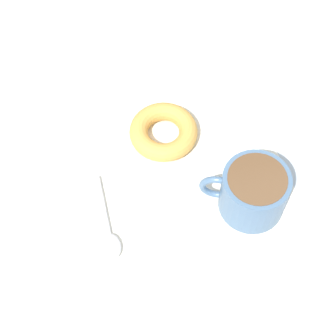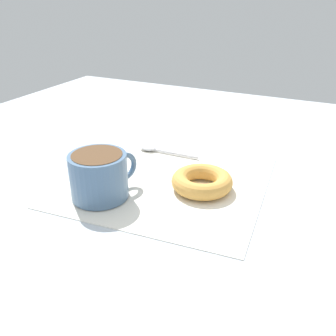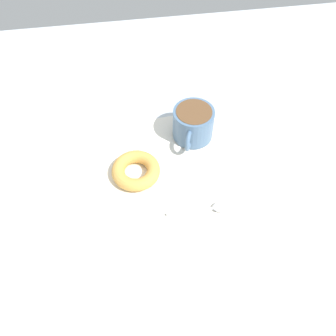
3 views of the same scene
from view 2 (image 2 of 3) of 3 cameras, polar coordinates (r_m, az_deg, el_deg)
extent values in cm
cube|color=#B2BCC6|center=(67.58, -1.61, -1.44)|extent=(120.00, 120.00, 2.00)
cube|color=white|center=(64.45, 0.00, -1.72)|extent=(34.80, 34.80, 0.30)
cylinder|color=slate|center=(58.45, -10.51, -1.20)|extent=(8.89, 8.89, 7.09)
cylinder|color=brown|center=(57.02, -10.78, 1.79)|extent=(7.69, 7.69, 0.60)
torus|color=slate|center=(60.81, -6.69, 0.20)|extent=(2.66, 4.85, 4.87)
torus|color=gold|center=(60.85, 5.20, -2.03)|extent=(9.93, 9.93, 2.69)
ellipsoid|color=silver|center=(75.67, -3.03, 3.12)|extent=(3.62, 2.43, 0.90)
cylinder|color=silver|center=(73.44, 0.87, 2.28)|extent=(9.41, 0.63, 0.56)
camera|label=1|loc=(0.95, -28.69, 47.71)|focal=60.00mm
camera|label=3|loc=(1.03, 19.86, 43.45)|focal=40.00mm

